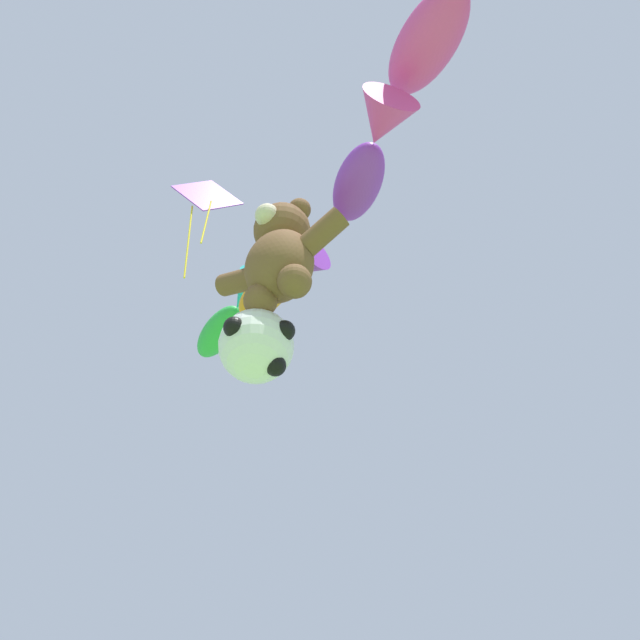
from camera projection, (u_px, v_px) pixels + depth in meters
name	position (u px, v px, depth m)	size (l,w,h in m)	color
teddy_bear_kite	(280.00, 254.00, 9.00)	(1.98, 0.87, 2.01)	brown
soccer_ball_kite	(257.00, 346.00, 8.33)	(0.98, 0.98, 0.90)	white
fish_kite_violet	(370.00, 152.00, 9.27)	(1.87, 1.68, 0.77)	purple
fish_kite_tangerine	(282.00, 279.00, 10.26)	(1.65, 0.91, 0.66)	orange
fish_kite_emerald	(233.00, 313.00, 11.70)	(1.98, 1.27, 0.66)	green
diamond_kite	(206.00, 200.00, 12.88)	(0.89, 1.05, 3.06)	purple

